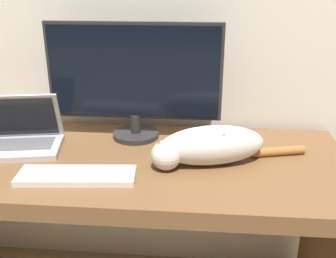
# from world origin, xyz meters

# --- Properties ---
(desk) EXTENTS (1.74, 0.66, 0.73)m
(desk) POSITION_xyz_m (0.00, 0.33, 0.59)
(desk) COLOR brown
(desk) RESTS_ON ground_plane
(monitor) EXTENTS (0.67, 0.18, 0.45)m
(monitor) POSITION_xyz_m (0.07, 0.52, 0.97)
(monitor) COLOR #282828
(monitor) RESTS_ON desk
(laptop) EXTENTS (0.36, 0.26, 0.21)m
(laptop) POSITION_xyz_m (-0.35, 0.37, 0.77)
(laptop) COLOR #B7B7BC
(laptop) RESTS_ON desk
(external_keyboard) EXTENTS (0.38, 0.15, 0.02)m
(external_keyboard) POSITION_xyz_m (-0.06, 0.16, 0.74)
(external_keyboard) COLOR white
(external_keyboard) RESTS_ON desk
(cat) EXTENTS (0.55, 0.23, 0.14)m
(cat) POSITION_xyz_m (0.36, 0.31, 0.80)
(cat) COLOR silver
(cat) RESTS_ON desk
(small_toy) EXTENTS (0.05, 0.05, 0.05)m
(small_toy) POSITION_xyz_m (0.50, 0.50, 0.75)
(small_toy) COLOR red
(small_toy) RESTS_ON desk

